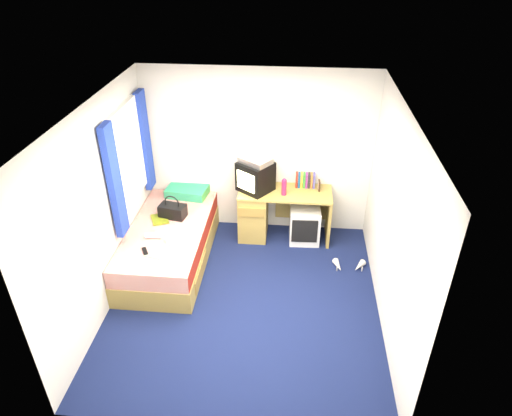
# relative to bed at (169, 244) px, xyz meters

# --- Properties ---
(ground) EXTENTS (3.40, 3.40, 0.00)m
(ground) POSITION_rel_bed_xyz_m (1.10, -0.70, -0.27)
(ground) COLOR #0C1438
(ground) RESTS_ON ground
(room_shell) EXTENTS (3.40, 3.40, 3.40)m
(room_shell) POSITION_rel_bed_xyz_m (1.10, -0.70, 1.18)
(room_shell) COLOR white
(room_shell) RESTS_ON ground
(bed) EXTENTS (1.01, 2.00, 0.54)m
(bed) POSITION_rel_bed_xyz_m (0.00, 0.00, 0.00)
(bed) COLOR #A78E45
(bed) RESTS_ON ground
(pillow) EXTENTS (0.62, 0.44, 0.13)m
(pillow) POSITION_rel_bed_xyz_m (0.08, 0.86, 0.34)
(pillow) COLOR teal
(pillow) RESTS_ON bed
(desk) EXTENTS (1.30, 0.55, 0.75)m
(desk) POSITION_rel_bed_xyz_m (1.24, 0.74, 0.14)
(desk) COLOR #A78E45
(desk) RESTS_ON ground
(storage_cube) EXTENTS (0.44, 0.44, 0.53)m
(storage_cube) POSITION_rel_bed_xyz_m (1.81, 0.67, -0.00)
(storage_cube) COLOR silver
(storage_cube) RESTS_ON ground
(crt_tv) EXTENTS (0.57, 0.56, 0.42)m
(crt_tv) POSITION_rel_bed_xyz_m (1.09, 0.74, 0.69)
(crt_tv) COLOR black
(crt_tv) RESTS_ON desk
(vcr) EXTENTS (0.50, 0.47, 0.08)m
(vcr) POSITION_rel_bed_xyz_m (1.09, 0.74, 0.94)
(vcr) COLOR silver
(vcr) RESTS_ON crt_tv
(book_row) EXTENTS (0.27, 0.13, 0.20)m
(book_row) POSITION_rel_bed_xyz_m (1.78, 0.90, 0.58)
(book_row) COLOR maroon
(book_row) RESTS_ON desk
(picture_frame) EXTENTS (0.03, 0.12, 0.14)m
(picture_frame) POSITION_rel_bed_xyz_m (1.98, 0.82, 0.55)
(picture_frame) COLOR black
(picture_frame) RESTS_ON desk
(pink_water_bottle) EXTENTS (0.08, 0.08, 0.22)m
(pink_water_bottle) POSITION_rel_bed_xyz_m (1.49, 0.64, 0.59)
(pink_water_bottle) COLOR #E3204B
(pink_water_bottle) RESTS_ON desk
(aerosol_can) EXTENTS (0.06, 0.06, 0.19)m
(aerosol_can) POSITION_rel_bed_xyz_m (1.34, 0.77, 0.58)
(aerosol_can) COLOR silver
(aerosol_can) RESTS_ON desk
(handbag) EXTENTS (0.38, 0.26, 0.32)m
(handbag) POSITION_rel_bed_xyz_m (0.01, 0.26, 0.37)
(handbag) COLOR black
(handbag) RESTS_ON bed
(towel) EXTENTS (0.39, 0.35, 0.11)m
(towel) POSITION_rel_bed_xyz_m (0.27, -0.29, 0.33)
(towel) COLOR white
(towel) RESTS_ON bed
(magazine) EXTENTS (0.31, 0.34, 0.01)m
(magazine) POSITION_rel_bed_xyz_m (-0.15, 0.17, 0.28)
(magazine) COLOR #B7CF17
(magazine) RESTS_ON bed
(water_bottle) EXTENTS (0.20, 0.08, 0.07)m
(water_bottle) POSITION_rel_bed_xyz_m (-0.11, -0.26, 0.31)
(water_bottle) COLOR silver
(water_bottle) RESTS_ON bed
(colour_swatch_fan) EXTENTS (0.23, 0.11, 0.01)m
(colour_swatch_fan) POSITION_rel_bed_xyz_m (-0.01, -0.63, 0.28)
(colour_swatch_fan) COLOR #FFAD38
(colour_swatch_fan) RESTS_ON bed
(remote_control) EXTENTS (0.12, 0.16, 0.02)m
(remote_control) POSITION_rel_bed_xyz_m (-0.13, -0.55, 0.28)
(remote_control) COLOR black
(remote_control) RESTS_ON bed
(window_assembly) EXTENTS (0.11, 1.42, 1.40)m
(window_assembly) POSITION_rel_bed_xyz_m (-0.45, 0.20, 1.15)
(window_assembly) COLOR silver
(window_assembly) RESTS_ON room_shell
(white_heels) EXTENTS (0.45, 0.25, 0.09)m
(white_heels) POSITION_rel_bed_xyz_m (2.41, 0.04, -0.23)
(white_heels) COLOR beige
(white_heels) RESTS_ON ground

